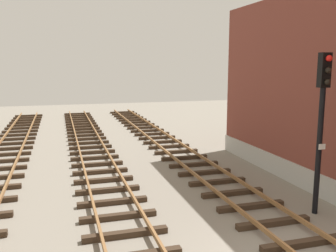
% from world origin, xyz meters
% --- Properties ---
extents(signal_mast, '(0.36, 0.40, 5.33)m').
position_xyz_m(signal_mast, '(2.63, 2.57, 3.35)').
color(signal_mast, black).
rests_on(signal_mast, ground).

